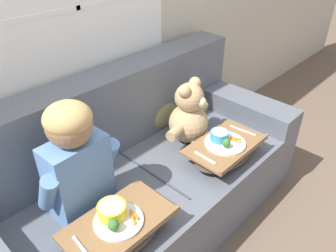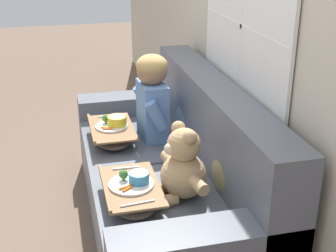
{
  "view_description": "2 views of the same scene",
  "coord_description": "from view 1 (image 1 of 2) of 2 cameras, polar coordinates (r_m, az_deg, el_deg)",
  "views": [
    {
      "loc": [
        -0.93,
        -1.06,
        1.66
      ],
      "look_at": [
        0.14,
        -0.04,
        0.7
      ],
      "focal_mm": 35.0,
      "sensor_mm": 36.0,
      "label": 1
    },
    {
      "loc": [
        2.46,
        -0.56,
        1.77
      ],
      "look_at": [
        0.13,
        0.01,
        0.75
      ],
      "focal_mm": 50.0,
      "sensor_mm": 36.0,
      "label": 2
    }
  ],
  "objects": [
    {
      "name": "teddy_bear",
      "position": [
        2.0,
        3.76,
        1.69
      ],
      "size": [
        0.44,
        0.31,
        0.41
      ],
      "color": "tan",
      "rests_on": "couch"
    },
    {
      "name": "lap_tray_child",
      "position": [
        1.51,
        -8.52,
        -17.15
      ],
      "size": [
        0.47,
        0.28,
        0.17
      ],
      "color": "#473D33",
      "rests_on": "child_figure"
    },
    {
      "name": "lap_tray_teddy",
      "position": [
        1.93,
        9.74,
        -4.1
      ],
      "size": [
        0.47,
        0.29,
        0.17
      ],
      "color": "#473D33",
      "rests_on": "teddy_bear"
    },
    {
      "name": "throw_pillow_behind_child",
      "position": [
        1.77,
        -19.22,
        -5.55
      ],
      "size": [
        0.33,
        0.16,
        0.35
      ],
      "color": "slate",
      "rests_on": "couch"
    },
    {
      "name": "ground_plane",
      "position": [
        2.18,
        -3.4,
        -16.68
      ],
      "size": [
        14.0,
        14.0,
        0.0
      ],
      "primitive_type": "plane",
      "color": "brown"
    },
    {
      "name": "couch",
      "position": [
        1.97,
        -5.04,
        -9.39
      ],
      "size": [
        2.0,
        0.88,
        0.93
      ],
      "color": "#565B66",
      "rests_on": "ground_plane"
    },
    {
      "name": "child_figure",
      "position": [
        1.51,
        -15.9,
        -4.86
      ],
      "size": [
        0.41,
        0.2,
        0.58
      ],
      "color": "#5B84BC",
      "rests_on": "couch"
    },
    {
      "name": "throw_pillow_behind_teddy",
      "position": [
        2.14,
        -1.14,
        3.66
      ],
      "size": [
        0.31,
        0.15,
        0.32
      ],
      "color": "#898456",
      "rests_on": "couch"
    }
  ]
}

